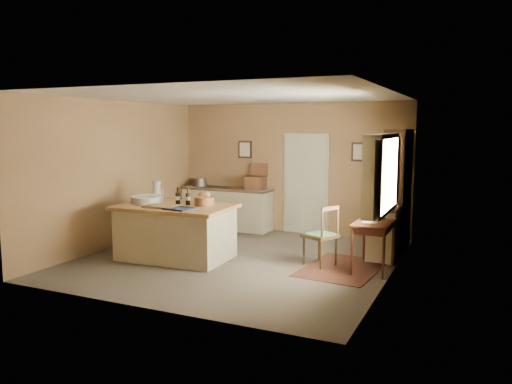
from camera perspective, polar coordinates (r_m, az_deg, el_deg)
ground at (r=8.46m, az=-2.17°, el=-7.69°), size 5.00×5.00×0.00m
wall_back at (r=10.49m, az=3.96°, el=2.74°), size 5.00×0.10×2.70m
wall_front at (r=6.10m, az=-12.85°, el=-0.83°), size 5.00×0.10×2.70m
wall_left at (r=9.59m, az=-15.67°, el=2.04°), size 0.10×5.00×2.70m
wall_right at (r=7.43m, az=15.27°, el=0.55°), size 0.10×5.00×2.70m
ceiling at (r=8.18m, az=-2.26°, el=10.89°), size 5.00×5.00×0.00m
door at (r=10.37m, az=5.69°, el=1.04°), size 0.97×0.06×2.11m
framed_prints at (r=10.38m, az=4.97°, el=4.73°), size 2.82×0.02×0.38m
window at (r=7.23m, az=14.46°, el=1.99°), size 0.25×1.99×1.12m
work_island at (r=8.53m, az=-9.20°, el=-4.33°), size 1.95×1.32×1.20m
sideboard at (r=10.87m, az=-3.28°, el=-1.70°), size 2.00×0.57×1.18m
rug at (r=8.04m, az=9.83°, el=-8.57°), size 1.23×1.69×0.01m
writing_desk at (r=7.88m, az=13.30°, el=-4.02°), size 0.55×0.90×0.82m
desk_chair at (r=8.06m, az=7.33°, el=-4.99°), size 0.60×0.60×0.96m
right_cabinet at (r=8.77m, az=14.39°, el=-4.31°), size 0.54×0.96×0.99m
shelving_unit at (r=9.23m, az=16.13°, el=0.14°), size 0.37×0.98×2.17m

